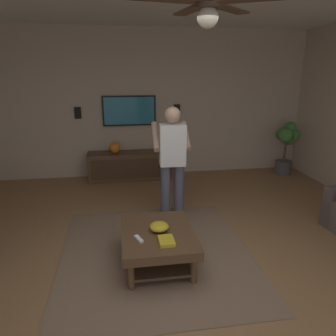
{
  "coord_description": "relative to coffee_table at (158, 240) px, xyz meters",
  "views": [
    {
      "loc": [
        -2.77,
        0.59,
        2.12
      ],
      "look_at": [
        0.71,
        0.05,
        1.03
      ],
      "focal_mm": 34.27,
      "sensor_mm": 36.0,
      "label": 1
    }
  ],
  "objects": [
    {
      "name": "ceiling_fan",
      "position": [
        -0.61,
        -0.32,
        2.27
      ],
      "size": [
        1.14,
        1.15,
        0.46
      ],
      "color": "#4C3828"
    },
    {
      "name": "media_console",
      "position": [
        3.01,
        0.15,
        -0.02
      ],
      "size": [
        0.45,
        1.7,
        0.55
      ],
      "rotation": [
        0.0,
        0.0,
        3.14
      ],
      "color": "#513823",
      "rests_on": "ground"
    },
    {
      "name": "coffee_table",
      "position": [
        0.0,
        0.0,
        0.0
      ],
      "size": [
        1.0,
        0.8,
        0.4
      ],
      "color": "#513823",
      "rests_on": "ground"
    },
    {
      "name": "bowl",
      "position": [
        0.02,
        -0.02,
        0.15
      ],
      "size": [
        0.22,
        0.22,
        0.1
      ],
      "primitive_type": "ellipsoid",
      "color": "gold",
      "rests_on": "coffee_table"
    },
    {
      "name": "wall_back_tv",
      "position": [
        3.35,
        -0.21,
        1.15
      ],
      "size": [
        0.1,
        6.71,
        2.89
      ],
      "primitive_type": "cube",
      "color": "#BCA893",
      "rests_on": "ground"
    },
    {
      "name": "wall_speaker_right",
      "position": [
        3.27,
        1.14,
        1.02
      ],
      "size": [
        0.06,
        0.12,
        0.22
      ],
      "primitive_type": "cube",
      "color": "black"
    },
    {
      "name": "ground_plane",
      "position": [
        -0.4,
        -0.21,
        -0.3
      ],
      "size": [
        8.86,
        8.86,
        0.0
      ],
      "primitive_type": "plane",
      "color": "olive"
    },
    {
      "name": "potted_plant_tall",
      "position": [
        2.82,
        -3.02,
        0.39
      ],
      "size": [
        0.46,
        0.46,
        1.09
      ],
      "color": "#4C4C51",
      "rests_on": "ground"
    },
    {
      "name": "area_rug",
      "position": [
        0.2,
        0.0,
        -0.29
      ],
      "size": [
        2.49,
        2.23,
        0.01
      ],
      "primitive_type": "cube",
      "color": "#7A604C",
      "rests_on": "ground"
    },
    {
      "name": "tv",
      "position": [
        3.25,
        0.15,
        1.04
      ],
      "size": [
        0.05,
        1.05,
        0.59
      ],
      "rotation": [
        0.0,
        0.0,
        3.14
      ],
      "color": "black"
    },
    {
      "name": "person_standing",
      "position": [
        1.15,
        -0.36,
        0.64
      ],
      "size": [
        0.54,
        0.55,
        1.64
      ],
      "rotation": [
        0.0,
        0.0,
        -0.03
      ],
      "color": "#4C5166",
      "rests_on": "ground"
    },
    {
      "name": "wall_speaker_left",
      "position": [
        3.27,
        -0.81,
        1.04
      ],
      "size": [
        0.06,
        0.12,
        0.22
      ],
      "primitive_type": "cube",
      "color": "black"
    },
    {
      "name": "vase_round",
      "position": [
        2.99,
        0.47,
        0.36
      ],
      "size": [
        0.22,
        0.22,
        0.22
      ],
      "primitive_type": "sphere",
      "color": "orange",
      "rests_on": "media_console"
    },
    {
      "name": "remote_white",
      "position": [
        -0.15,
        0.22,
        0.12
      ],
      "size": [
        0.16,
        0.1,
        0.02
      ],
      "primitive_type": "cube",
      "rotation": [
        0.0,
        0.0,
        0.37
      ],
      "color": "white",
      "rests_on": "coffee_table"
    },
    {
      "name": "book",
      "position": [
        -0.25,
        -0.06,
        0.12
      ],
      "size": [
        0.22,
        0.17,
        0.04
      ],
      "primitive_type": "cube",
      "rotation": [
        0.0,
        0.0,
        3.17
      ],
      "color": "gold",
      "rests_on": "coffee_table"
    }
  ]
}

